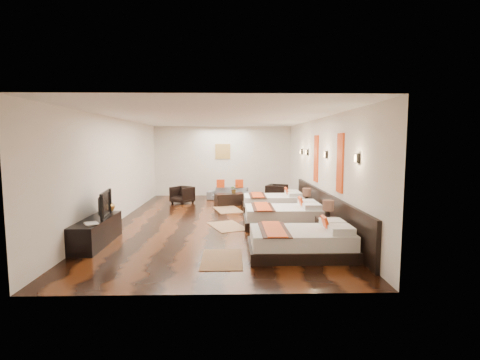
{
  "coord_description": "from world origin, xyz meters",
  "views": [
    {
      "loc": [
        0.35,
        -9.55,
        2.14
      ],
      "look_at": [
        0.59,
        0.3,
        1.1
      ],
      "focal_mm": 26.41,
      "sensor_mm": 36.0,
      "label": 1
    }
  ],
  "objects_px": {
    "bed_far": "(274,202)",
    "nightstand_a": "(328,227)",
    "tv": "(101,204)",
    "coffee_table": "(230,199)",
    "bed_mid": "(284,216)",
    "figurine": "(108,205)",
    "bed_near": "(302,242)",
    "armchair_left": "(182,195)",
    "tv_console": "(97,232)",
    "table_plant": "(234,189)",
    "book": "(85,224)",
    "armchair_right": "(277,193)",
    "sofa": "(230,194)",
    "nightstand_b": "(306,209)"
  },
  "relations": [
    {
      "from": "bed_near",
      "to": "table_plant",
      "type": "relative_size",
      "value": 6.81
    },
    {
      "from": "bed_near",
      "to": "armchair_left",
      "type": "distance_m",
      "value": 6.64
    },
    {
      "from": "bed_mid",
      "to": "tv",
      "type": "xyz_separation_m",
      "value": [
        -4.15,
        -1.38,
        0.57
      ]
    },
    {
      "from": "book",
      "to": "armchair_right",
      "type": "relative_size",
      "value": 0.45
    },
    {
      "from": "nightstand_a",
      "to": "nightstand_b",
      "type": "xyz_separation_m",
      "value": [
        0.0,
        2.19,
        -0.01
      ]
    },
    {
      "from": "armchair_left",
      "to": "coffee_table",
      "type": "relative_size",
      "value": 0.67
    },
    {
      "from": "armchair_left",
      "to": "coffee_table",
      "type": "distance_m",
      "value": 1.73
    },
    {
      "from": "sofa",
      "to": "armchair_left",
      "type": "bearing_deg",
      "value": -140.04
    },
    {
      "from": "armchair_right",
      "to": "sofa",
      "type": "bearing_deg",
      "value": 96.49
    },
    {
      "from": "bed_mid",
      "to": "tv",
      "type": "bearing_deg",
      "value": -161.64
    },
    {
      "from": "bed_mid",
      "to": "figurine",
      "type": "xyz_separation_m",
      "value": [
        -4.2,
        -0.85,
        0.45
      ]
    },
    {
      "from": "nightstand_a",
      "to": "coffee_table",
      "type": "distance_m",
      "value": 5.06
    },
    {
      "from": "bed_near",
      "to": "coffee_table",
      "type": "distance_m",
      "value": 5.69
    },
    {
      "from": "nightstand_a",
      "to": "figurine",
      "type": "height_order",
      "value": "nightstand_a"
    },
    {
      "from": "bed_far",
      "to": "table_plant",
      "type": "bearing_deg",
      "value": 141.34
    },
    {
      "from": "book",
      "to": "armchair_left",
      "type": "xyz_separation_m",
      "value": [
        1.1,
        5.64,
        -0.26
      ]
    },
    {
      "from": "bed_far",
      "to": "sofa",
      "type": "relative_size",
      "value": 1.16
    },
    {
      "from": "armchair_right",
      "to": "coffee_table",
      "type": "distance_m",
      "value": 1.81
    },
    {
      "from": "nightstand_a",
      "to": "table_plant",
      "type": "bearing_deg",
      "value": 113.44
    },
    {
      "from": "nightstand_b",
      "to": "sofa",
      "type": "bearing_deg",
      "value": 122.09
    },
    {
      "from": "tv",
      "to": "coffee_table",
      "type": "distance_m",
      "value": 5.32
    },
    {
      "from": "tv",
      "to": "coffee_table",
      "type": "height_order",
      "value": "tv"
    },
    {
      "from": "bed_near",
      "to": "coffee_table",
      "type": "xyz_separation_m",
      "value": [
        -1.4,
        5.51,
        -0.06
      ]
    },
    {
      "from": "nightstand_b",
      "to": "armchair_right",
      "type": "bearing_deg",
      "value": 98.54
    },
    {
      "from": "bed_far",
      "to": "armchair_right",
      "type": "height_order",
      "value": "bed_far"
    },
    {
      "from": "tv_console",
      "to": "table_plant",
      "type": "relative_size",
      "value": 6.19
    },
    {
      "from": "bed_far",
      "to": "armchair_left",
      "type": "distance_m",
      "value": 3.36
    },
    {
      "from": "tv",
      "to": "table_plant",
      "type": "distance_m",
      "value": 5.42
    },
    {
      "from": "nightstand_b",
      "to": "tv_console",
      "type": "bearing_deg",
      "value": -154.86
    },
    {
      "from": "bed_mid",
      "to": "bed_far",
      "type": "bearing_deg",
      "value": 90.03
    },
    {
      "from": "armchair_left",
      "to": "armchair_right",
      "type": "distance_m",
      "value": 3.41
    },
    {
      "from": "nightstand_a",
      "to": "sofa",
      "type": "relative_size",
      "value": 0.55
    },
    {
      "from": "book",
      "to": "bed_mid",
      "type": "bearing_deg",
      "value": 27.04
    },
    {
      "from": "nightstand_a",
      "to": "armchair_left",
      "type": "xyz_separation_m",
      "value": [
        -3.84,
        4.94,
        -0.01
      ]
    },
    {
      "from": "bed_mid",
      "to": "table_plant",
      "type": "distance_m",
      "value": 3.45
    },
    {
      "from": "coffee_table",
      "to": "bed_mid",
      "type": "bearing_deg",
      "value": -65.92
    },
    {
      "from": "tv",
      "to": "armchair_left",
      "type": "bearing_deg",
      "value": -20.35
    },
    {
      "from": "bed_near",
      "to": "nightstand_a",
      "type": "bearing_deg",
      "value": 51.15
    },
    {
      "from": "bed_mid",
      "to": "nightstand_b",
      "type": "distance_m",
      "value": 1.07
    },
    {
      "from": "tv_console",
      "to": "book",
      "type": "height_order",
      "value": "book"
    },
    {
      "from": "bed_far",
      "to": "coffee_table",
      "type": "xyz_separation_m",
      "value": [
        -1.4,
        0.95,
        -0.05
      ]
    },
    {
      "from": "book",
      "to": "coffee_table",
      "type": "xyz_separation_m",
      "value": [
        2.79,
        5.28,
        -0.37
      ]
    },
    {
      "from": "tv_console",
      "to": "coffee_table",
      "type": "height_order",
      "value": "tv_console"
    },
    {
      "from": "tv_console",
      "to": "bed_far",
      "type": "bearing_deg",
      "value": 41.83
    },
    {
      "from": "table_plant",
      "to": "coffee_table",
      "type": "bearing_deg",
      "value": -158.91
    },
    {
      "from": "tv_console",
      "to": "table_plant",
      "type": "bearing_deg",
      "value": 58.34
    },
    {
      "from": "bed_near",
      "to": "table_plant",
      "type": "bearing_deg",
      "value": 102.75
    },
    {
      "from": "armchair_left",
      "to": "table_plant",
      "type": "distance_m",
      "value": 1.88
    },
    {
      "from": "sofa",
      "to": "coffee_table",
      "type": "distance_m",
      "value": 1.05
    },
    {
      "from": "bed_far",
      "to": "nightstand_a",
      "type": "bearing_deg",
      "value": -78.31
    }
  ]
}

